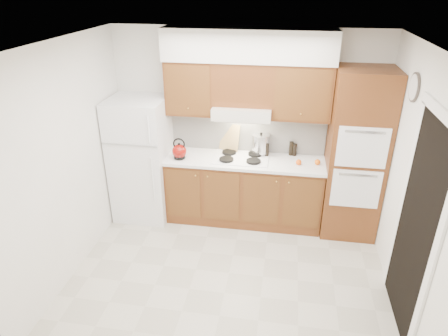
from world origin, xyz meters
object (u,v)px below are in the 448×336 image
(fridge, at_px, (142,159))
(kettle, at_px, (179,151))
(oven_cabinet, at_px, (355,156))
(stock_pot, at_px, (261,144))

(fridge, relative_size, kettle, 8.93)
(oven_cabinet, bearing_deg, fridge, -179.30)
(oven_cabinet, relative_size, kettle, 11.43)
(fridge, xyz_separation_m, oven_cabinet, (2.85, 0.03, 0.24))
(kettle, bearing_deg, oven_cabinet, 4.64)
(kettle, distance_m, stock_pot, 1.11)
(fridge, relative_size, stock_pot, 6.94)
(fridge, xyz_separation_m, stock_pot, (1.62, 0.26, 0.23))
(fridge, distance_m, stock_pot, 1.66)
(oven_cabinet, xyz_separation_m, stock_pot, (-1.22, 0.22, -0.01))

